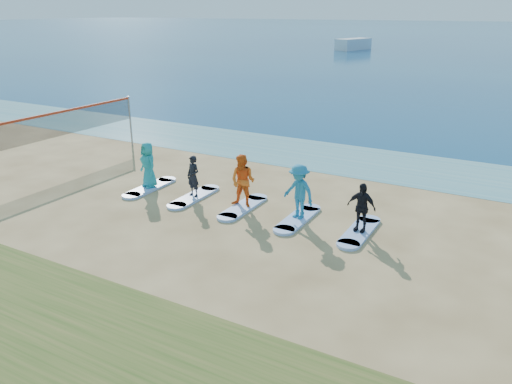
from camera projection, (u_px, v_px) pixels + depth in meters
The scene contains 14 objects.
ground at pixel (228, 249), 14.50m from camera, with size 600.00×600.00×0.00m, color tan.
shallow_water at pixel (348, 159), 23.11m from camera, with size 600.00×600.00×0.00m, color teal.
volleyball_net at pixel (54, 125), 21.21m from camera, with size 0.23×9.09×2.50m.
boat_offshore_a at pixel (353, 50), 85.05m from camera, with size 2.62×7.09×1.85m, color silver.
surfboard_0 at pixel (150, 187), 19.37m from camera, with size 0.70×2.20×0.09m, color #9CBBF2.
student_0 at pixel (148, 165), 19.05m from camera, with size 0.86×0.56×1.76m, color teal.
surfboard_1 at pixel (194, 197), 18.41m from camera, with size 0.70×2.20×0.09m, color #9CBBF2.
student_1 at pixel (193, 176), 18.13m from camera, with size 0.55×0.36×1.52m, color black.
surfboard_2 at pixel (243, 207), 17.45m from camera, with size 0.70×2.20×0.09m, color #9CBBF2.
student_2 at pixel (243, 181), 17.11m from camera, with size 0.90×0.70×1.85m, color orange.
surfboard_3 at pixel (298, 219), 16.49m from camera, with size 0.70×2.20×0.09m, color #9CBBF2.
student_3 at pixel (299, 192), 16.15m from camera, with size 1.18×0.68×1.83m, color teal.
surfboard_4 at pixel (359, 232), 15.52m from camera, with size 0.70×2.20×0.09m, color #9CBBF2.
student_4 at pixel (361, 207), 15.24m from camera, with size 0.91×0.38×1.56m, color black.
Camera 1 is at (7.07, -10.98, 6.57)m, focal length 35.00 mm.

